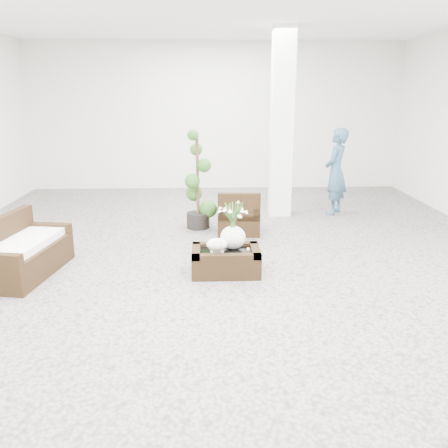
{
  "coord_description": "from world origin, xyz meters",
  "views": [
    {
      "loc": [
        -0.24,
        -6.34,
        2.37
      ],
      "look_at": [
        0.0,
        -0.1,
        0.62
      ],
      "focal_mm": 38.35,
      "sensor_mm": 36.0,
      "label": 1
    }
  ],
  "objects_px": {
    "armchair": "(239,211)",
    "topiary": "(198,181)",
    "loveseat": "(24,247)",
    "coffee_table": "(226,262)"
  },
  "relations": [
    {
      "from": "topiary",
      "to": "loveseat",
      "type": "bearing_deg",
      "value": -136.11
    },
    {
      "from": "coffee_table",
      "to": "armchair",
      "type": "relative_size",
      "value": 1.2
    },
    {
      "from": "coffee_table",
      "to": "topiary",
      "type": "height_order",
      "value": "topiary"
    },
    {
      "from": "loveseat",
      "to": "armchair",
      "type": "bearing_deg",
      "value": -48.83
    },
    {
      "from": "loveseat",
      "to": "coffee_table",
      "type": "bearing_deg",
      "value": -81.9
    },
    {
      "from": "coffee_table",
      "to": "loveseat",
      "type": "height_order",
      "value": "loveseat"
    },
    {
      "from": "coffee_table",
      "to": "armchair",
      "type": "bearing_deg",
      "value": 80.91
    },
    {
      "from": "topiary",
      "to": "armchair",
      "type": "bearing_deg",
      "value": -24.5
    },
    {
      "from": "topiary",
      "to": "coffee_table",
      "type": "bearing_deg",
      "value": -79.79
    },
    {
      "from": "armchair",
      "to": "topiary",
      "type": "bearing_deg",
      "value": -20.71
    }
  ]
}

